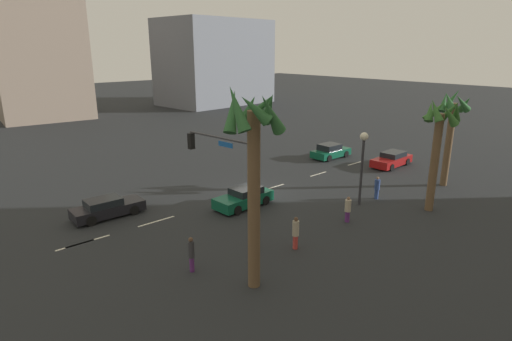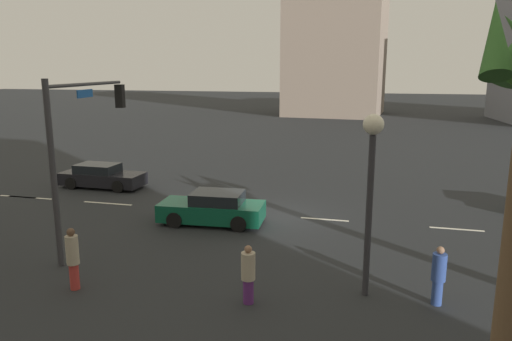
{
  "view_description": "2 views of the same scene",
  "coord_description": "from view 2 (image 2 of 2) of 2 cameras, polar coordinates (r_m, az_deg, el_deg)",
  "views": [
    {
      "loc": [
        19.41,
        22.35,
        10.52
      ],
      "look_at": [
        0.34,
        0.54,
        1.94
      ],
      "focal_mm": 29.11,
      "sensor_mm": 36.0,
      "label": 1
    },
    {
      "loc": [
        -3.91,
        19.61,
        6.29
      ],
      "look_at": [
        0.85,
        0.37,
        2.06
      ],
      "focal_mm": 33.61,
      "sensor_mm": 36.0,
      "label": 2
    }
  ],
  "objects": [
    {
      "name": "car_0",
      "position": [
        27.09,
        -17.9,
        -0.68
      ],
      "size": [
        4.52,
        1.86,
        1.27
      ],
      "color": "black",
      "rests_on": "ground_plane"
    },
    {
      "name": "ground_plane",
      "position": [
        20.96,
        2.52,
        -5.43
      ],
      "size": [
        220.0,
        220.0,
        0.0
      ],
      "primitive_type": "plane",
      "color": "#232628"
    },
    {
      "name": "lane_stripe_6",
      "position": [
        26.34,
        -25.27,
        -2.94
      ],
      "size": [
        2.5,
        0.14,
        0.01
      ],
      "primitive_type": "cube",
      "color": "silver",
      "rests_on": "ground_plane"
    },
    {
      "name": "pedestrian_2",
      "position": [
        13.23,
        -0.93,
        -12.15
      ],
      "size": [
        0.45,
        0.45,
        1.67
      ],
      "color": "#59266B",
      "rests_on": "ground_plane"
    },
    {
      "name": "pedestrian_0",
      "position": [
        14.05,
        20.9,
        -11.5
      ],
      "size": [
        0.39,
        0.39,
        1.66
      ],
      "color": "#2D478C",
      "rests_on": "ground_plane"
    },
    {
      "name": "lane_stripe_3",
      "position": [
        20.67,
        8.17,
        -5.78
      ],
      "size": [
        2.03,
        0.14,
        0.01
      ],
      "primitive_type": "cube",
      "color": "silver",
      "rests_on": "ground_plane"
    },
    {
      "name": "pedestrian_1",
      "position": [
        14.94,
        -20.97,
        -9.62
      ],
      "size": [
        0.51,
        0.51,
        1.85
      ],
      "color": "#BF3833",
      "rests_on": "ground_plane"
    },
    {
      "name": "lane_stripe_5",
      "position": [
        26.79,
        -26.47,
        -2.81
      ],
      "size": [
        2.1,
        0.14,
        0.01
      ],
      "primitive_type": "cube",
      "color": "silver",
      "rests_on": "ground_plane"
    },
    {
      "name": "car_3",
      "position": [
        19.89,
        -5.15,
        -4.54
      ],
      "size": [
        4.36,
        2.05,
        1.34
      ],
      "color": "#0F5138",
      "rests_on": "ground_plane"
    },
    {
      "name": "streetlamp",
      "position": [
        13.21,
        13.56,
        0.29
      ],
      "size": [
        0.56,
        0.56,
        5.13
      ],
      "color": "#2D2D33",
      "rests_on": "ground_plane"
    },
    {
      "name": "lane_stripe_2",
      "position": [
        20.87,
        22.78,
        -6.45
      ],
      "size": [
        2.06,
        0.14,
        0.01
      ],
      "primitive_type": "cube",
      "color": "silver",
      "rests_on": "ground_plane"
    },
    {
      "name": "building_1",
      "position": [
        68.64,
        9.7,
        16.38
      ],
      "size": [
        13.47,
        14.27,
        23.35
      ],
      "primitive_type": "cube",
      "rotation": [
        0.0,
        0.0,
        -0.09
      ],
      "color": "gray",
      "rests_on": "ground_plane"
    },
    {
      "name": "traffic_signal",
      "position": [
        17.83,
        -20.04,
        4.34
      ],
      "size": [
        0.87,
        5.78,
        5.99
      ],
      "color": "#38383D",
      "rests_on": "ground_plane"
    },
    {
      "name": "lane_stripe_4",
      "position": [
        23.9,
        -17.24,
        -3.75
      ],
      "size": [
        2.51,
        0.14,
        0.01
      ],
      "primitive_type": "cube",
      "color": "silver",
      "rests_on": "ground_plane"
    }
  ]
}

